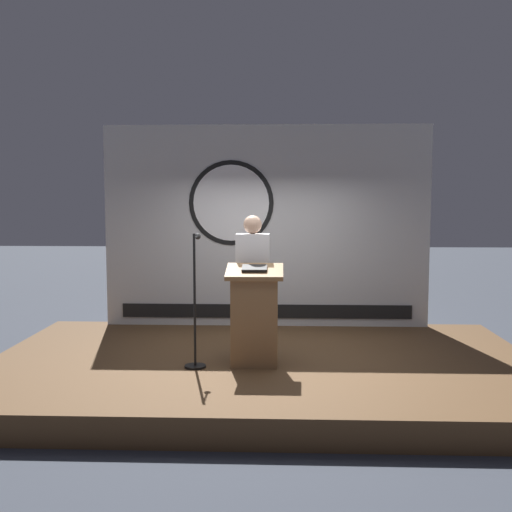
# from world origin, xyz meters

# --- Properties ---
(ground_plane) EXTENTS (40.00, 40.00, 0.00)m
(ground_plane) POSITION_xyz_m (0.00, 0.00, 0.00)
(ground_plane) COLOR #383D47
(stage_platform) EXTENTS (6.40, 4.00, 0.30)m
(stage_platform) POSITION_xyz_m (0.00, 0.00, 0.15)
(stage_platform) COLOR brown
(stage_platform) RESTS_ON ground
(banner_display) EXTENTS (4.74, 0.12, 2.94)m
(banner_display) POSITION_xyz_m (-0.02, 1.85, 1.77)
(banner_display) COLOR silver
(banner_display) RESTS_ON stage_platform
(podium) EXTENTS (0.64, 0.50, 1.14)m
(podium) POSITION_xyz_m (-0.08, -0.29, 0.86)
(podium) COLOR olive
(podium) RESTS_ON stage_platform
(speaker_person) EXTENTS (0.40, 0.26, 1.68)m
(speaker_person) POSITION_xyz_m (-0.13, 0.19, 1.16)
(speaker_person) COLOR black
(speaker_person) RESTS_ON stage_platform
(microphone_stand) EXTENTS (0.24, 0.46, 1.50)m
(microphone_stand) POSITION_xyz_m (-0.74, -0.40, 0.82)
(microphone_stand) COLOR black
(microphone_stand) RESTS_ON stage_platform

